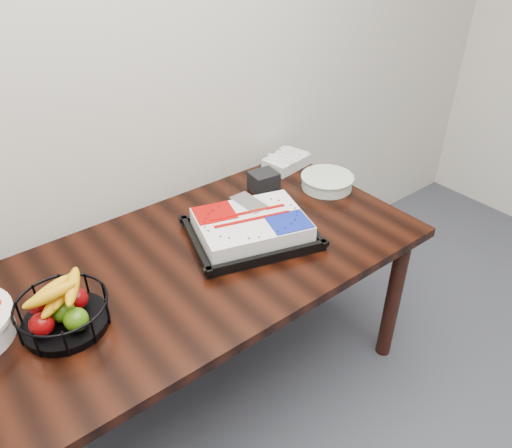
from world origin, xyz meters
TOP-DOWN VIEW (x-y plane):
  - table at (0.00, 2.00)m, footprint 1.80×0.90m
  - cake_tray at (0.26, 1.98)m, footprint 0.57×0.50m
  - fruit_basket at (-0.50, 1.96)m, footprint 0.29×0.29m
  - plate_stack at (0.79, 2.07)m, footprint 0.25×0.25m
  - fork_bag at (0.78, 2.35)m, footprint 0.24×0.17m
  - napkin_box at (0.55, 2.25)m, footprint 0.13×0.12m

SIDE VIEW (x-z plane):
  - table at x=0.00m, z-range 0.29..1.04m
  - plate_stack at x=0.79m, z-range 0.75..0.81m
  - fork_bag at x=0.78m, z-range 0.75..0.81m
  - napkin_box at x=0.55m, z-range 0.75..0.84m
  - cake_tray at x=0.26m, z-range 0.75..0.84m
  - fruit_basket at x=-0.50m, z-range 0.74..0.89m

